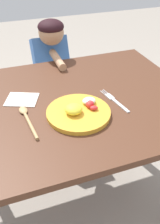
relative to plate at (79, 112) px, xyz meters
The scene contains 7 objects.
ground_plane 0.77m from the plate, 92.33° to the left, with size 8.00×8.00×0.00m, color gray.
dining_table 0.16m from the plate, 92.33° to the left, with size 1.17×0.88×0.74m.
plate is the anchor object (origin of this frame).
fork 0.19m from the plate, 11.99° to the left, with size 0.05×0.21×0.01m.
spoon 0.22m from the plate, 169.55° to the left, with size 0.05×0.23×0.02m.
person 0.76m from the plate, 86.25° to the left, with size 0.22×0.42×0.96m.
napkin 0.29m from the plate, 137.59° to the left, with size 0.14×0.12×0.00m, color white.
Camera 1 is at (-0.28, -0.92, 1.38)m, focal length 39.89 mm.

